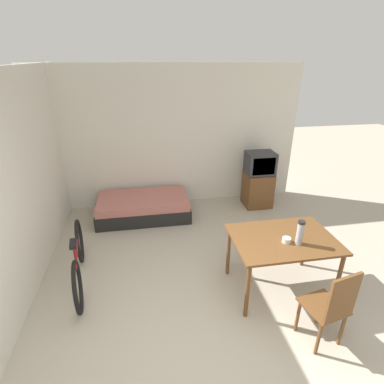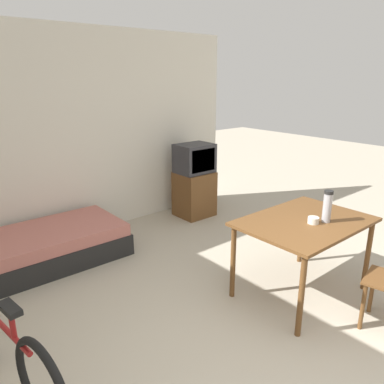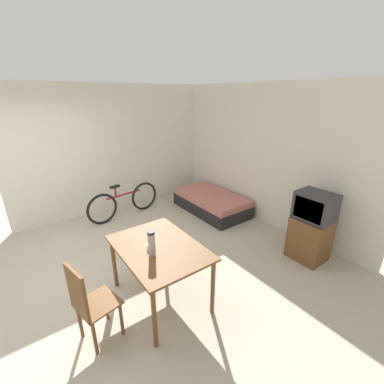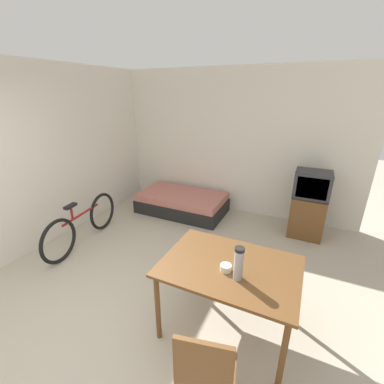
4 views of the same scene
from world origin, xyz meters
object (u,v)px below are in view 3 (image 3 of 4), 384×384
Objects in this scene: wooden_chair at (88,302)px; thermos_flask at (151,243)px; daybed at (211,202)px; dining_table at (159,253)px; tv at (311,227)px; mate_bowl at (151,246)px; bicycle at (124,202)px.

wooden_chair is 0.85m from thermos_flask.
daybed is 2.86m from dining_table.
tv is 2.57m from thermos_flask.
tv is 1.15× the size of wooden_chair.
dining_table is 4.09× the size of thermos_flask.
tv is at bearing 2.20° from daybed.
mate_bowl is at bearing -54.65° from daybed.
tv is (2.29, 0.09, 0.35)m from daybed.
tv is 0.90× the size of dining_table.
tv reaches higher than bicycle.
daybed is at bearing 62.52° from bicycle.
dining_table is (1.68, -2.26, 0.50)m from daybed.
dining_table is 0.15m from mate_bowl.
mate_bowl is at bearing -14.56° from bicycle.
tv is at bearing 81.48° from wooden_chair.
wooden_chair reaches higher than dining_table.
tv reaches higher than dining_table.
daybed is 1.75× the size of wooden_chair.
mate_bowl is at bearing -104.27° from tv.
thermos_flask is 2.99× the size of mate_bowl.
tv reaches higher than wooden_chair.
mate_bowl is (2.55, -0.66, 0.47)m from bicycle.
daybed is at bearing 126.71° from thermos_flask.
tv reaches higher than mate_bowl.
tv is 0.68× the size of bicycle.
thermos_flask reaches higher than mate_bowl.
thermos_flask is at bearing -23.07° from mate_bowl.
dining_table reaches higher than daybed.
daybed is at bearing 126.63° from dining_table.
tv is 2.53m from mate_bowl.
mate_bowl is (-0.62, -2.44, 0.26)m from tv.
thermos_flask reaches higher than dining_table.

